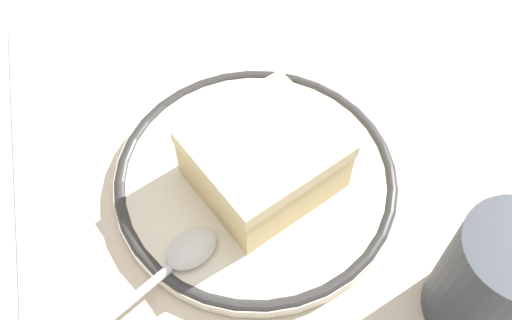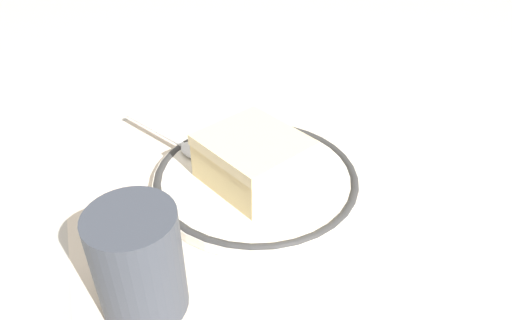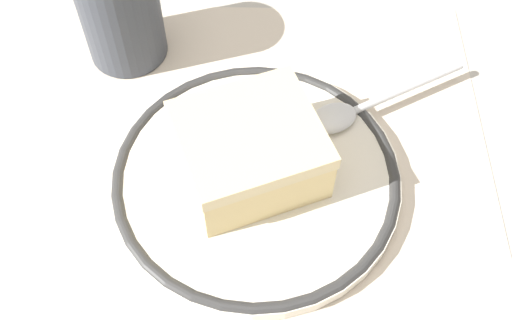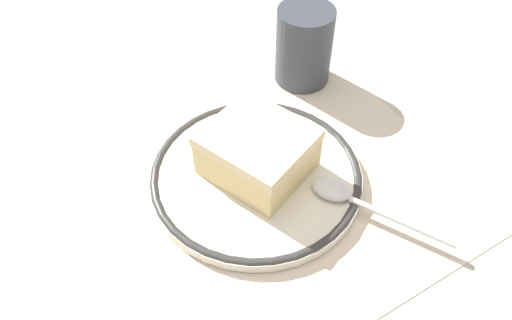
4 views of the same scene
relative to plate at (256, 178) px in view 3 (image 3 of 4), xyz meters
The scene contains 6 objects.
ground_plane 0.04m from the plate, 156.27° to the right, with size 2.40×2.40×0.00m, color #B7B2A8.
placemat 0.04m from the plate, 156.27° to the right, with size 0.44×0.42×0.00m, color beige.
plate is the anchor object (origin of this frame).
cake_slice 0.03m from the plate, 133.52° to the left, with size 0.12×0.12×0.05m.
spoon 0.10m from the plate, 37.84° to the left, with size 0.14×0.08×0.01m.
cup 0.18m from the plate, 130.36° to the left, with size 0.07×0.07×0.09m.
Camera 3 is at (0.04, -0.23, 0.40)m, focal length 42.96 mm.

